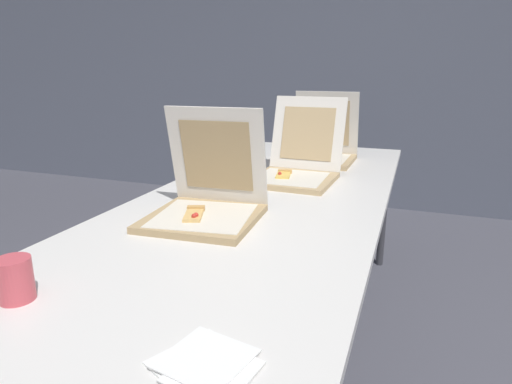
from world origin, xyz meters
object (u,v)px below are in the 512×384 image
(cup_white_mid, at_px, (214,178))
(napkin_pile, at_px, (207,364))
(cup_white_far, at_px, (255,163))
(pizza_box_front, at_px, (206,203))
(cup_printed_front, at_px, (15,279))
(table, at_px, (267,205))
(pizza_box_back, at_px, (321,151))
(pizza_box_middle, at_px, (296,168))

(cup_white_mid, xyz_separation_m, napkin_pile, (0.50, -1.10, -0.03))
(cup_white_far, bearing_deg, napkin_pile, -72.93)
(pizza_box_front, bearing_deg, cup_white_mid, 108.30)
(cup_printed_front, xyz_separation_m, napkin_pile, (0.49, -0.06, -0.04))
(table, relative_size, cup_white_mid, 41.27)
(napkin_pile, bearing_deg, cup_white_mid, 114.59)
(table, relative_size, pizza_box_front, 6.60)
(pizza_box_front, distance_m, pizza_box_back, 1.09)
(table, relative_size, pizza_box_middle, 5.29)
(napkin_pile, bearing_deg, pizza_box_front, 116.21)
(pizza_box_back, relative_size, napkin_pile, 1.83)
(table, distance_m, pizza_box_front, 0.38)
(pizza_box_front, xyz_separation_m, napkin_pile, (0.34, -0.69, -0.05))
(cup_white_mid, bearing_deg, pizza_box_middle, 34.91)
(pizza_box_back, bearing_deg, pizza_box_front, -97.62)
(pizza_box_middle, height_order, cup_white_far, pizza_box_middle)
(pizza_box_front, height_order, cup_white_far, pizza_box_front)
(cup_printed_front, relative_size, napkin_pile, 0.48)
(pizza_box_back, bearing_deg, cup_printed_front, -99.35)
(cup_printed_front, bearing_deg, table, 75.98)
(cup_white_far, height_order, napkin_pile, cup_white_far)
(table, relative_size, cup_white_far, 41.27)
(pizza_box_middle, xyz_separation_m, cup_white_mid, (-0.31, -0.21, -0.02))
(pizza_box_front, relative_size, pizza_box_back, 1.01)
(cup_white_far, height_order, cup_white_mid, same)
(cup_white_mid, bearing_deg, pizza_box_front, -68.22)
(pizza_box_middle, xyz_separation_m, napkin_pile, (0.20, -1.31, -0.05))
(pizza_box_middle, distance_m, cup_white_far, 0.29)
(cup_white_mid, height_order, napkin_pile, cup_white_mid)
(table, xyz_separation_m, napkin_pile, (0.24, -1.04, 0.05))
(table, distance_m, pizza_box_back, 0.74)
(table, xyz_separation_m, pizza_box_front, (-0.10, -0.35, 0.10))
(cup_white_mid, bearing_deg, table, -13.29)
(pizza_box_back, bearing_deg, table, -94.18)
(pizza_box_back, relative_size, cup_white_mid, 6.16)
(cup_white_mid, bearing_deg, pizza_box_back, 63.87)
(pizza_box_front, height_order, cup_printed_front, pizza_box_front)
(table, distance_m, napkin_pile, 1.07)
(cup_printed_front, distance_m, napkin_pile, 0.49)
(pizza_box_front, distance_m, pizza_box_middle, 0.64)
(pizza_box_middle, xyz_separation_m, cup_white_far, (-0.25, 0.14, -0.02))
(pizza_box_back, xyz_separation_m, cup_printed_front, (-0.31, -1.71, -0.01))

